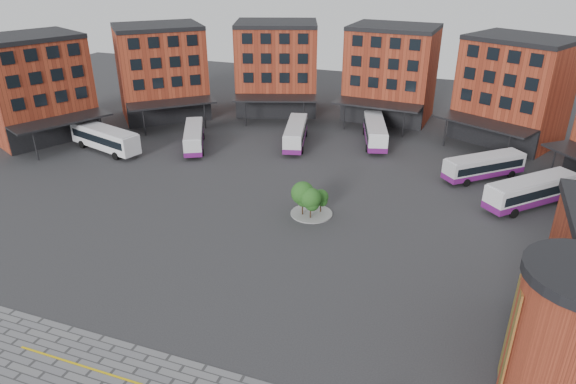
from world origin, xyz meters
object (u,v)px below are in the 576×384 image
(bus_a, at_px, (105,137))
(bus_c, at_px, (296,133))
(bus_f, at_px, (532,191))
(bus_e, at_px, (484,166))
(tree_island, at_px, (309,198))
(bus_b, at_px, (194,137))
(bus_d, at_px, (375,132))

(bus_a, distance_m, bus_c, 26.16)
(bus_c, xyz_separation_m, bus_f, (30.10, -9.32, 0.08))
(bus_a, bearing_deg, bus_f, -71.83)
(bus_a, xyz_separation_m, bus_e, (48.76, 8.02, -0.36))
(tree_island, bearing_deg, bus_c, 113.00)
(bus_a, distance_m, bus_b, 11.97)
(bus_b, bearing_deg, bus_d, -3.36)
(bus_d, relative_size, bus_f, 1.16)
(bus_b, relative_size, bus_c, 0.92)
(tree_island, relative_size, bus_e, 0.47)
(tree_island, distance_m, bus_b, 25.39)
(bus_b, distance_m, bus_d, 25.51)
(bus_b, distance_m, bus_c, 14.20)
(tree_island, bearing_deg, bus_b, 146.99)
(tree_island, distance_m, bus_d, 24.40)
(bus_a, relative_size, bus_d, 1.03)
(bus_d, bearing_deg, bus_f, -50.64)
(bus_c, bearing_deg, bus_d, 9.44)
(bus_b, distance_m, bus_f, 43.10)
(tree_island, xyz_separation_m, bus_b, (-21.29, 13.83, -0.54))
(tree_island, height_order, bus_e, tree_island)
(bus_a, distance_m, bus_f, 53.71)
(bus_f, bearing_deg, bus_e, 173.71)
(bus_c, bearing_deg, bus_a, -168.23)
(tree_island, relative_size, bus_d, 0.38)
(bus_f, bearing_deg, bus_d, -170.66)
(bus_a, height_order, bus_c, bus_a)
(tree_island, distance_m, bus_e, 23.53)
(bus_e, bearing_deg, bus_b, -127.77)
(bus_b, bearing_deg, bus_c, -2.66)
(bus_e, bearing_deg, bus_c, -139.32)
(bus_b, xyz_separation_m, bus_c, (12.87, 6.00, 0.08))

